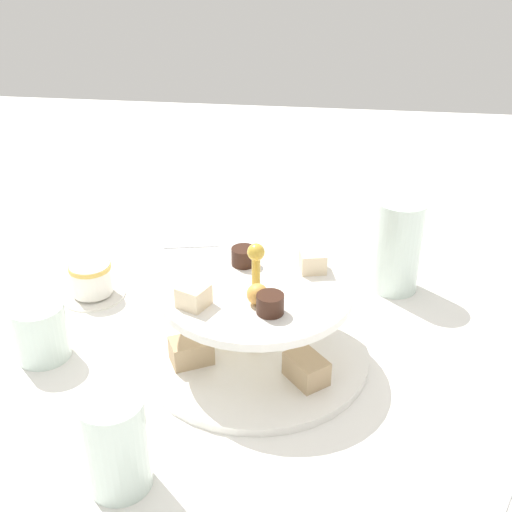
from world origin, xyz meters
name	(u,v)px	position (x,y,z in m)	size (l,w,h in m)	color
ground_plane	(256,357)	(0.00, 0.00, 0.00)	(2.40, 2.40, 0.00)	white
tiered_serving_stand	(256,326)	(0.00, 0.00, 0.04)	(0.27, 0.27, 0.15)	white
water_glass_tall_right	(397,246)	(-0.17, -0.19, 0.07)	(0.07, 0.07, 0.14)	silver
water_glass_short_left	(41,332)	(0.26, 0.03, 0.04)	(0.06, 0.06, 0.07)	silver
teacup_with_saucer	(92,281)	(0.25, -0.11, 0.02)	(0.09, 0.09, 0.05)	white
butter_knife_left	(506,486)	(-0.26, 0.17, 0.00)	(0.17, 0.01, 0.00)	silver
butter_knife_right	(215,244)	(0.11, -0.29, 0.00)	(0.17, 0.01, 0.00)	silver
water_glass_mid_back	(116,444)	(0.10, 0.21, 0.05)	(0.06, 0.06, 0.10)	silver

